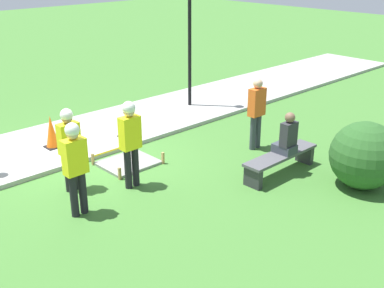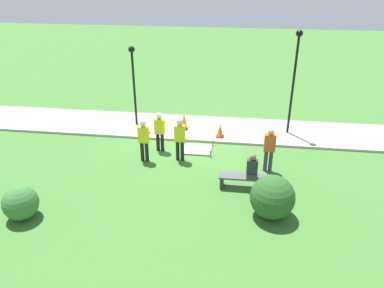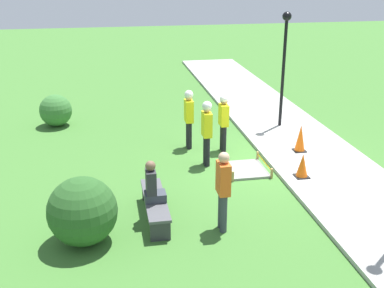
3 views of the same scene
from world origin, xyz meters
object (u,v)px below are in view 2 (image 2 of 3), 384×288
Objects in this scene: traffic_cone_far_patch at (184,121)px; lamppost_near at (133,74)px; worker_assistant at (144,137)px; traffic_cone_near_patch at (220,130)px; park_bench at (248,180)px; worker_trainee at (180,135)px; person_seated_on_bench at (252,168)px; worker_supervisor at (160,129)px; bystander_in_orange_shirt at (269,147)px; lamppost_far at (295,69)px.

lamppost_near reaches higher than traffic_cone_far_patch.
traffic_cone_far_patch is at bearing -109.95° from worker_assistant.
worker_assistant is 0.48× the size of lamppost_near.
traffic_cone_far_patch is (1.66, -0.62, 0.08)m from traffic_cone_near_patch.
lamppost_near is (2.28, -0.25, 2.00)m from traffic_cone_far_patch.
worker_trainee is (2.60, -1.66, 0.71)m from park_bench.
traffic_cone_near_patch is 0.17× the size of lamppost_near.
traffic_cone_far_patch is at bearing -56.40° from person_seated_on_bench.
worker_supervisor is (3.52, -2.34, 0.64)m from park_bench.
park_bench is at bearing 107.62° from traffic_cone_near_patch.
bystander_in_orange_shirt is (-0.62, -1.33, 0.14)m from person_seated_on_bench.
park_bench is at bearing 160.12° from worker_assistant.
traffic_cone_near_patch is at bearing -52.46° from bystander_in_orange_shirt.
traffic_cone_far_patch is 3.04m from lamppost_near.
park_bench is (-1.20, 3.78, -0.07)m from traffic_cone_near_patch.
lamppost_far is (-2.94, -0.86, 2.54)m from traffic_cone_near_patch.
person_seated_on_bench is 0.25× the size of lamppost_near.
worker_trainee is (-0.26, 2.74, 0.57)m from traffic_cone_far_patch.
traffic_cone_far_patch is 0.86× the size of person_seated_on_bench.
traffic_cone_near_patch is 3.98m from lamppost_far.
worker_trainee is at bearing 143.51° from worker_supervisor.
traffic_cone_near_patch is at bearing -139.29° from worker_assistant.
worker_assistant is at bearing 29.53° from lamppost_far.
worker_assistant is (1.08, 2.97, 0.54)m from traffic_cone_far_patch.
worker_trainee reaches higher than person_seated_on_bench.
traffic_cone_far_patch is 0.46× the size of worker_supervisor.
worker_supervisor is (2.32, 1.43, 0.57)m from traffic_cone_near_patch.
person_seated_on_bench is 4.34m from worker_supervisor.
worker_trainee is at bearing -6.54° from bystander_in_orange_shirt.
lamppost_far reaches higher than bystander_in_orange_shirt.
person_seated_on_bench is at bearing 123.60° from traffic_cone_far_patch.
bystander_in_orange_shirt is at bearing 73.01° from lamppost_far.
worker_supervisor is at bearing -33.47° from person_seated_on_bench.
worker_assistant is at bearing 110.42° from lamppost_near.
person_seated_on_bench reaches higher than traffic_cone_far_patch.
worker_trainee reaches higher than bystander_in_orange_shirt.
traffic_cone_far_patch is at bearing 173.75° from lamppost_near.
traffic_cone_near_patch is 2.62m from worker_trainee.
person_seated_on_bench is 5.41m from lamppost_far.
lamppost_far reaches higher than traffic_cone_far_patch.
worker_assistant is 1.02× the size of bystander_in_orange_shirt.
traffic_cone_near_patch is at bearing 167.53° from lamppost_near.
worker_trainee is 3.34m from bystander_in_orange_shirt.
lamppost_near reaches higher than traffic_cone_near_patch.
worker_supervisor reaches higher than park_bench.
lamppost_near is at bearing -54.98° from worker_supervisor.
lamppost_near is (3.93, -0.87, 2.08)m from traffic_cone_near_patch.
bystander_in_orange_shirt is 6.92m from lamppost_near.
lamppost_near is at bearing -6.25° from traffic_cone_far_patch.
person_seated_on_bench is (-1.30, 3.83, 0.41)m from traffic_cone_near_patch.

